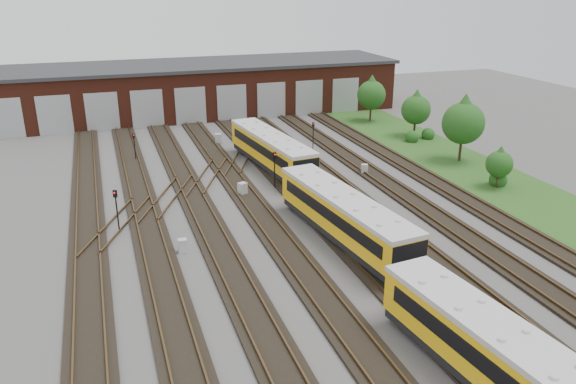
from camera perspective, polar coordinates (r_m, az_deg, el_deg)
name	(u,v)px	position (r m, az deg, el deg)	size (l,w,h in m)	color
ground	(308,238)	(37.76, 2.08, -4.65)	(120.00, 120.00, 0.00)	#403E3C
track_network	(303,233)	(38.16, 1.53, -4.18)	(30.40, 70.00, 0.33)	black
maintenance_shed	(198,88)	(73.98, -9.16, 10.40)	(51.00, 12.50, 6.35)	#582316
grass_verge	(461,165)	(54.69, 17.15, 2.62)	(8.00, 55.00, 0.05)	#254717
metro_train	(344,216)	(36.71, 5.72, -2.44)	(4.07, 46.09, 2.87)	black
signal_mast_0	(116,206)	(39.46, -17.04, -1.32)	(0.29, 0.28, 3.07)	black
signal_mast_1	(134,143)	(55.19, -15.35, 4.81)	(0.25, 0.23, 2.66)	black
signal_mast_2	(275,165)	(45.99, -1.37, 2.76)	(0.28, 0.26, 3.07)	black
signal_mast_3	(313,133)	(56.28, 2.58, 6.01)	(0.24, 0.22, 2.96)	black
relay_cabinet_0	(183,246)	(36.22, -10.66, -5.39)	(0.54, 0.45, 0.90)	#B5B8BB
relay_cabinet_1	(243,189)	(44.91, -4.64, 0.29)	(0.64, 0.54, 1.07)	#B5B8BB
relay_cabinet_2	(317,202)	(42.33, 2.95, -1.04)	(0.59, 0.49, 0.98)	#B5B8BB
relay_cabinet_3	(218,139)	(59.57, -7.10, 5.38)	(0.66, 0.55, 1.10)	#B5B8BB
relay_cabinet_4	(364,169)	(50.20, 7.76, 2.30)	(0.55, 0.46, 0.92)	#B5B8BB
tree_0	(372,91)	(69.04, 8.49, 10.07)	(3.42, 3.42, 5.66)	#322116
tree_1	(416,106)	(62.84, 12.90, 8.49)	(3.17, 3.17, 5.26)	#322116
tree_2	(464,118)	(54.89, 17.43, 7.17)	(3.92, 3.92, 6.50)	#322116
tree_3	(500,161)	(49.03, 20.71, 2.97)	(2.19, 2.19, 3.63)	#322116
bush_0	(499,177)	(50.11, 20.60, 1.45)	(1.50, 1.50, 1.50)	#144112
bush_1	(412,135)	(61.28, 12.51, 5.65)	(1.43, 1.43, 1.43)	#144112
bush_2	(428,133)	(62.87, 14.07, 5.88)	(1.41, 1.41, 1.41)	#144112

